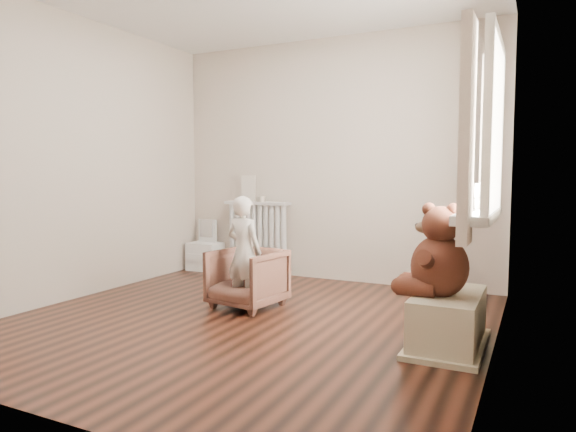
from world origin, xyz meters
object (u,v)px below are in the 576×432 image
at_px(child, 244,252).
at_px(teddy_bear, 440,248).
at_px(armchair, 247,278).
at_px(plush_cat, 478,196).
at_px(radiator, 257,241).
at_px(toy_vanity, 205,247).
at_px(toy_bench, 448,317).

distance_m(child, teddy_bear, 1.71).
distance_m(armchair, child, 0.24).
distance_m(armchair, plush_cat, 2.01).
relative_size(teddy_bear, plush_cat, 2.59).
bearing_deg(child, radiator, -56.59).
bearing_deg(armchair, radiator, 124.25).
relative_size(toy_vanity, child, 0.64).
distance_m(toy_vanity, teddy_bear, 3.46).
height_order(radiator, plush_cat, plush_cat).
relative_size(toy_bench, teddy_bear, 1.30).
height_order(armchair, plush_cat, plush_cat).
relative_size(toy_vanity, plush_cat, 2.65).
bearing_deg(plush_cat, armchair, -163.61).
xyz_separation_m(radiator, armchair, (0.64, -1.31, -0.14)).
bearing_deg(plush_cat, child, -162.07).
xyz_separation_m(teddy_bear, plush_cat, (0.19, 0.31, 0.33)).
bearing_deg(toy_bench, child, 172.12).
height_order(radiator, armchair, radiator).
bearing_deg(teddy_bear, plush_cat, 58.19).
relative_size(child, toy_bench, 1.23).
bearing_deg(teddy_bear, armchair, 167.47).
distance_m(child, toy_bench, 1.76).
height_order(radiator, teddy_bear, teddy_bear).
bearing_deg(toy_bench, teddy_bear, -123.55).
xyz_separation_m(child, teddy_bear, (1.67, -0.32, 0.18)).
bearing_deg(armchair, toy_vanity, 144.54).
bearing_deg(plush_cat, toy_vanity, 175.47).
xyz_separation_m(radiator, teddy_bear, (2.32, -1.68, 0.28)).
distance_m(radiator, armchair, 1.47).
bearing_deg(toy_bench, toy_vanity, 152.91).
bearing_deg(teddy_bear, child, 169.12).
height_order(toy_bench, plush_cat, plush_cat).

